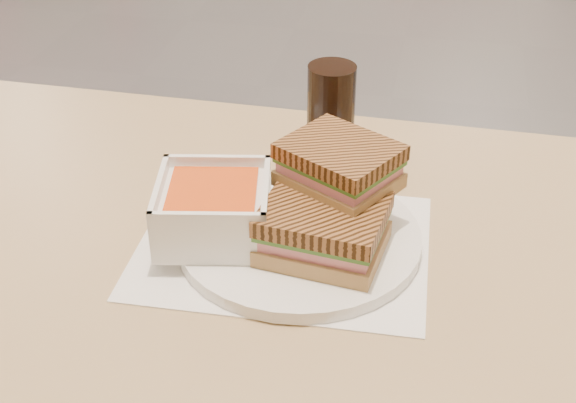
% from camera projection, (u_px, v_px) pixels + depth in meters
% --- Properties ---
extents(main_table, '(1.21, 0.72, 0.75)m').
position_uv_depth(main_table, '(219.00, 314.00, 0.97)').
color(main_table, '#A3865C').
rests_on(main_table, ground).
extents(tray_liner, '(0.34, 0.27, 0.00)m').
position_uv_depth(tray_liner, '(283.00, 246.00, 0.90)').
color(tray_liner, white).
rests_on(tray_liner, main_table).
extents(plate, '(0.28, 0.28, 0.01)m').
position_uv_depth(plate, '(299.00, 238.00, 0.90)').
color(plate, white).
rests_on(plate, tray_liner).
extents(soup_bowl, '(0.15, 0.15, 0.07)m').
position_uv_depth(soup_bowl, '(214.00, 211.00, 0.88)').
color(soup_bowl, white).
rests_on(soup_bowl, plate).
extents(panini_lower, '(0.14, 0.12, 0.06)m').
position_uv_depth(panini_lower, '(323.00, 229.00, 0.85)').
color(panini_lower, tan).
rests_on(panini_lower, plate).
extents(panini_upper, '(0.15, 0.14, 0.05)m').
position_uv_depth(panini_upper, '(339.00, 166.00, 0.87)').
color(panini_upper, tan).
rests_on(panini_upper, panini_lower).
extents(cola_glass, '(0.06, 0.06, 0.14)m').
position_uv_depth(cola_glass, '(331.00, 114.00, 1.03)').
color(cola_glass, black).
rests_on(cola_glass, main_table).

